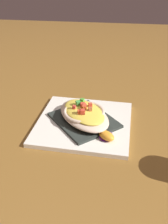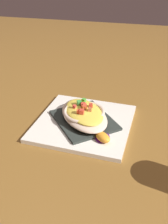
# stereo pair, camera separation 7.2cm
# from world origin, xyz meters

# --- Properties ---
(ground_plane) EXTENTS (2.60, 2.60, 0.00)m
(ground_plane) POSITION_xyz_m (0.00, 0.00, 0.00)
(ground_plane) COLOR brown
(square_plate) EXTENTS (0.27, 0.27, 0.01)m
(square_plate) POSITION_xyz_m (0.00, 0.00, 0.01)
(square_plate) COLOR white
(square_plate) RESTS_ON ground_plane
(folded_napkin) EXTENTS (0.22, 0.22, 0.01)m
(folded_napkin) POSITION_xyz_m (0.00, 0.00, 0.02)
(folded_napkin) COLOR #272D29
(folded_napkin) RESTS_ON square_plate
(gratin_dish) EXTENTS (0.22, 0.20, 0.04)m
(gratin_dish) POSITION_xyz_m (0.00, 0.00, 0.04)
(gratin_dish) COLOR beige
(gratin_dish) RESTS_ON folded_napkin
(orange_garnish) EXTENTS (0.06, 0.05, 0.02)m
(orange_garnish) POSITION_xyz_m (-0.07, -0.07, 0.02)
(orange_garnish) COLOR #521566
(orange_garnish) RESTS_ON square_plate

